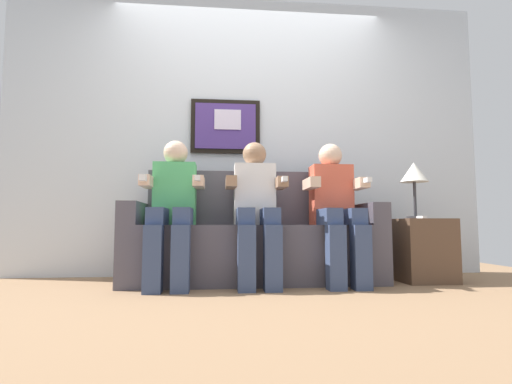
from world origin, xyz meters
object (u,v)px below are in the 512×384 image
at_px(couch, 254,242).
at_px(spare_remote_on_table, 421,217).
at_px(person_in_middle, 256,204).
at_px(table_lamp, 414,175).
at_px(person_on_right, 336,205).
at_px(side_table_right, 422,250).
at_px(person_on_left, 173,204).

relative_size(couch, spare_remote_on_table, 15.37).
relative_size(person_in_middle, table_lamp, 2.41).
relative_size(couch, person_in_middle, 1.80).
distance_m(person_in_middle, person_on_right, 0.62).
bearing_deg(table_lamp, person_on_right, -174.12).
xyz_separation_m(person_on_right, spare_remote_on_table, (0.67, -0.03, -0.10)).
height_order(side_table_right, spare_remote_on_table, spare_remote_on_table).
xyz_separation_m(couch, person_in_middle, (0.00, -0.17, 0.29)).
bearing_deg(person_on_right, couch, 164.97).
xyz_separation_m(person_in_middle, spare_remote_on_table, (1.29, -0.03, -0.10)).
distance_m(person_on_left, person_in_middle, 0.62).
xyz_separation_m(person_on_right, side_table_right, (0.73, 0.06, -0.36)).
distance_m(couch, table_lamp, 1.42).
bearing_deg(couch, person_in_middle, -89.83).
bearing_deg(couch, side_table_right, -4.50).
distance_m(person_on_left, table_lamp, 1.95).
bearing_deg(side_table_right, couch, 175.50).
bearing_deg(spare_remote_on_table, couch, 171.50).
distance_m(couch, side_table_right, 1.35).
bearing_deg(person_on_right, person_in_middle, 180.00).
bearing_deg(person_in_middle, person_on_right, 0.00).
height_order(table_lamp, spare_remote_on_table, table_lamp).
distance_m(table_lamp, spare_remote_on_table, 0.36).
distance_m(side_table_right, table_lamp, 0.61).
relative_size(person_in_middle, person_on_right, 1.00).
height_order(couch, person_in_middle, person_in_middle).
bearing_deg(spare_remote_on_table, person_on_right, 177.77).
xyz_separation_m(person_in_middle, table_lamp, (1.31, 0.07, 0.25)).
bearing_deg(spare_remote_on_table, table_lamp, 83.95).
xyz_separation_m(couch, spare_remote_on_table, (1.30, -0.19, 0.20)).
xyz_separation_m(side_table_right, spare_remote_on_table, (-0.05, -0.09, 0.26)).
bearing_deg(side_table_right, spare_remote_on_table, -121.46).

